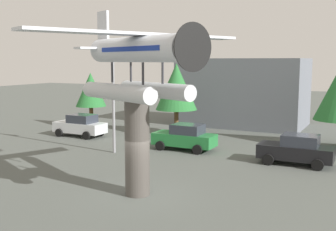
# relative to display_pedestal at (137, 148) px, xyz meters

# --- Properties ---
(ground_plane) EXTENTS (140.00, 140.00, 0.00)m
(ground_plane) POSITION_rel_display_pedestal_xyz_m (0.00, 0.00, -2.15)
(ground_plane) COLOR #515651
(display_pedestal) EXTENTS (1.10, 1.10, 4.31)m
(display_pedestal) POSITION_rel_display_pedestal_xyz_m (0.00, 0.00, 0.00)
(display_pedestal) COLOR #4C4742
(display_pedestal) RESTS_ON ground
(floatplane_monument) EXTENTS (7.16, 9.92, 4.00)m
(floatplane_monument) POSITION_rel_display_pedestal_xyz_m (0.12, -0.05, 3.82)
(floatplane_monument) COLOR silver
(floatplane_monument) RESTS_ON display_pedestal
(car_near_silver) EXTENTS (4.20, 2.02, 1.76)m
(car_near_silver) POSITION_rel_display_pedestal_xyz_m (-11.51, 10.26, -1.27)
(car_near_silver) COLOR silver
(car_near_silver) RESTS_ON ground
(car_mid_green) EXTENTS (4.20, 2.02, 1.76)m
(car_mid_green) POSITION_rel_display_pedestal_xyz_m (-2.01, 9.46, -1.27)
(car_mid_green) COLOR #237A38
(car_mid_green) RESTS_ON ground
(car_far_black) EXTENTS (4.20, 2.02, 1.76)m
(car_far_black) POSITION_rel_display_pedestal_xyz_m (5.37, 8.81, -1.27)
(car_far_black) COLOR black
(car_far_black) RESTS_ON ground
(streetlight_primary) EXTENTS (1.84, 0.28, 7.37)m
(streetlight_primary) POSITION_rel_display_pedestal_xyz_m (-5.58, 6.62, 2.16)
(streetlight_primary) COLOR gray
(streetlight_primary) RESTS_ON ground
(storefront_building) EXTENTS (11.10, 6.78, 6.17)m
(storefront_building) POSITION_rel_display_pedestal_xyz_m (-1.81, 22.00, 0.93)
(storefront_building) COLOR slate
(storefront_building) RESTS_ON ground
(tree_west) EXTENTS (2.71, 2.71, 4.91)m
(tree_west) POSITION_rel_display_pedestal_xyz_m (-13.56, 14.35, 1.23)
(tree_west) COLOR brown
(tree_west) RESTS_ON ground
(tree_east) EXTENTS (3.34, 3.34, 5.76)m
(tree_east) POSITION_rel_display_pedestal_xyz_m (-5.09, 14.46, 1.73)
(tree_east) COLOR brown
(tree_east) RESTS_ON ground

